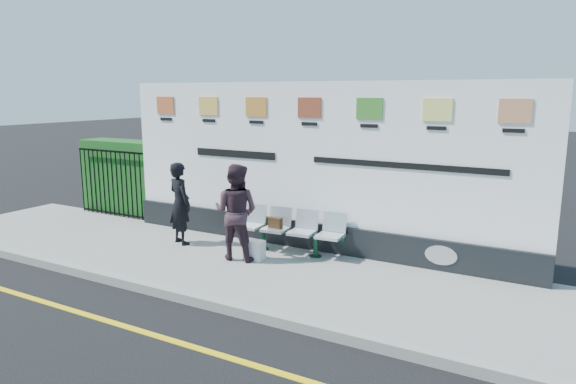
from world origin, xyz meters
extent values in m
plane|color=black|center=(0.00, 0.00, 0.00)|extent=(80.00, 80.00, 0.00)
cube|color=gray|center=(0.00, 2.50, 0.06)|extent=(14.00, 3.00, 0.12)
cube|color=gray|center=(0.00, 1.00, 0.07)|extent=(14.00, 0.18, 0.14)
cube|color=yellow|center=(0.00, 0.00, 0.00)|extent=(14.00, 0.10, 0.01)
cube|color=black|center=(0.50, 3.85, 0.37)|extent=(8.00, 0.30, 0.50)
cube|color=white|center=(0.50, 3.85, 1.87)|extent=(8.00, 0.14, 2.50)
cube|color=#19511A|center=(-4.58, 4.30, 0.97)|extent=(2.35, 0.70, 1.70)
imported|color=black|center=(-1.75, 2.89, 0.89)|extent=(0.66, 0.54, 1.55)
imported|color=#332129|center=(-0.32, 2.67, 0.94)|extent=(0.89, 0.74, 1.64)
cube|color=#301E0D|center=(0.05, 3.35, 0.64)|extent=(0.25, 0.11, 0.19)
cube|color=silver|center=(-0.01, 2.74, 0.29)|extent=(0.34, 0.21, 0.34)
camera|label=1|loc=(4.56, -4.30, 2.94)|focal=32.00mm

